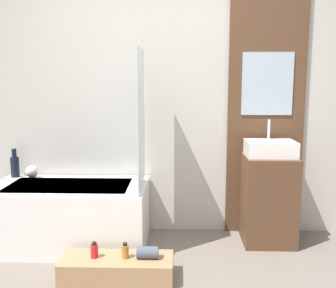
{
  "coord_description": "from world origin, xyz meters",
  "views": [
    {
      "loc": [
        0.08,
        -2.2,
        1.48
      ],
      "look_at": [
        -0.01,
        0.69,
        1.01
      ],
      "focal_mm": 42.0,
      "sensor_mm": 36.0,
      "label": 1
    }
  ],
  "objects_px": {
    "vase_tall_dark": "(15,166)",
    "bottle_soap_primary": "(94,251)",
    "bathtub": "(70,215)",
    "vase_round_light": "(32,171)",
    "sink": "(270,148)",
    "bottle_soap_secondary": "(125,251)",
    "wooden_step_bench": "(117,268)"
  },
  "relations": [
    {
      "from": "bottle_soap_primary",
      "to": "bottle_soap_secondary",
      "type": "height_order",
      "value": "bottle_soap_primary"
    },
    {
      "from": "bathtub",
      "to": "vase_tall_dark",
      "type": "bearing_deg",
      "value": 154.58
    },
    {
      "from": "bathtub",
      "to": "bottle_soap_secondary",
      "type": "bearing_deg",
      "value": -46.26
    },
    {
      "from": "sink",
      "to": "bottle_soap_secondary",
      "type": "relative_size",
      "value": 3.67
    },
    {
      "from": "vase_tall_dark",
      "to": "vase_round_light",
      "type": "height_order",
      "value": "vase_tall_dark"
    },
    {
      "from": "wooden_step_bench",
      "to": "sink",
      "type": "height_order",
      "value": "sink"
    },
    {
      "from": "bottle_soap_secondary",
      "to": "vase_round_light",
      "type": "bearing_deg",
      "value": 139.13
    },
    {
      "from": "bottle_soap_primary",
      "to": "wooden_step_bench",
      "type": "bearing_deg",
      "value": 0.0
    },
    {
      "from": "bottle_soap_primary",
      "to": "sink",
      "type": "bearing_deg",
      "value": 27.06
    },
    {
      "from": "vase_tall_dark",
      "to": "vase_round_light",
      "type": "bearing_deg",
      "value": -6.39
    },
    {
      "from": "bathtub",
      "to": "bottle_soap_primary",
      "type": "height_order",
      "value": "bathtub"
    },
    {
      "from": "wooden_step_bench",
      "to": "bottle_soap_secondary",
      "type": "xyz_separation_m",
      "value": [
        0.06,
        0.0,
        0.14
      ]
    },
    {
      "from": "bottle_soap_primary",
      "to": "vase_round_light",
      "type": "bearing_deg",
      "value": 131.72
    },
    {
      "from": "wooden_step_bench",
      "to": "sink",
      "type": "distance_m",
      "value": 1.67
    },
    {
      "from": "bathtub",
      "to": "vase_round_light",
      "type": "xyz_separation_m",
      "value": [
        -0.43,
        0.27,
        0.33
      ]
    },
    {
      "from": "vase_tall_dark",
      "to": "bottle_soap_primary",
      "type": "xyz_separation_m",
      "value": [
        0.95,
        -0.89,
        -0.45
      ]
    },
    {
      "from": "wooden_step_bench",
      "to": "bottle_soap_secondary",
      "type": "bearing_deg",
      "value": 0.0
    },
    {
      "from": "vase_tall_dark",
      "to": "bottle_soap_secondary",
      "type": "height_order",
      "value": "vase_tall_dark"
    },
    {
      "from": "wooden_step_bench",
      "to": "bottle_soap_primary",
      "type": "height_order",
      "value": "bottle_soap_primary"
    },
    {
      "from": "vase_tall_dark",
      "to": "vase_round_light",
      "type": "relative_size",
      "value": 2.31
    },
    {
      "from": "wooden_step_bench",
      "to": "sink",
      "type": "relative_size",
      "value": 1.94
    },
    {
      "from": "wooden_step_bench",
      "to": "vase_tall_dark",
      "type": "bearing_deg",
      "value": 141.38
    },
    {
      "from": "sink",
      "to": "bottle_soap_primary",
      "type": "distance_m",
      "value": 1.75
    },
    {
      "from": "vase_tall_dark",
      "to": "bottle_soap_primary",
      "type": "distance_m",
      "value": 1.38
    },
    {
      "from": "bathtub",
      "to": "bottle_soap_secondary",
      "type": "xyz_separation_m",
      "value": [
        0.58,
        -0.61,
        -0.06
      ]
    },
    {
      "from": "vase_tall_dark",
      "to": "bottle_soap_secondary",
      "type": "relative_size",
      "value": 2.33
    },
    {
      "from": "sink",
      "to": "vase_tall_dark",
      "type": "xyz_separation_m",
      "value": [
        -2.39,
        0.15,
        -0.21
      ]
    },
    {
      "from": "bathtub",
      "to": "sink",
      "type": "height_order",
      "value": "sink"
    },
    {
      "from": "bathtub",
      "to": "vase_round_light",
      "type": "distance_m",
      "value": 0.6
    },
    {
      "from": "bathtub",
      "to": "bottle_soap_primary",
      "type": "distance_m",
      "value": 0.71
    },
    {
      "from": "vase_round_light",
      "to": "sink",
      "type": "bearing_deg",
      "value": -3.49
    },
    {
      "from": "vase_round_light",
      "to": "bottle_soap_primary",
      "type": "height_order",
      "value": "vase_round_light"
    }
  ]
}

